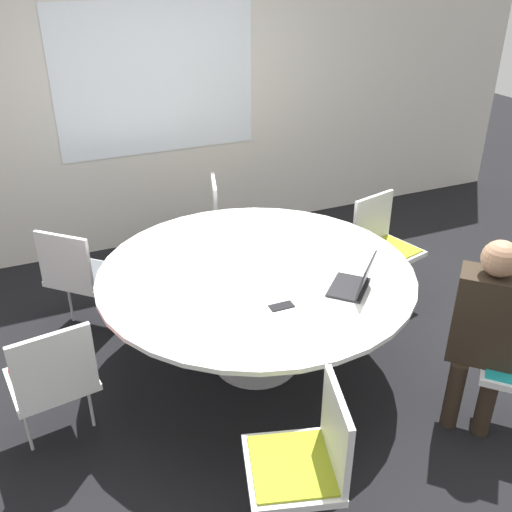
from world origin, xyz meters
The scene contains 12 objects.
ground_plane centered at (0.00, 0.00, 0.00)m, with size 16.00×16.00×0.00m, color black.
wall_back centered at (0.00, 2.19, 1.35)m, with size 8.00×0.07×2.70m.
conference_table centered at (0.00, 0.00, 0.66)m, with size 2.02×2.02×0.74m.
chair_1 centered at (1.28, 0.40, 0.51)m, with size 0.53×0.52×0.86m.
chair_2 centered at (0.32, 1.30, 0.51)m, with size 0.53×0.54×0.86m.
chair_3 centered at (-1.01, 0.87, 0.51)m, with size 0.61×0.61×0.86m.
chair_4 centered at (-1.31, -0.25, 0.51)m, with size 0.49×0.48×0.86m.
chair_5 centered at (-0.32, -1.30, 0.51)m, with size 0.53×0.54×0.86m.
person_0 centered at (0.96, -1.02, 0.71)m, with size 0.41×0.41×1.21m.
laptop centered at (0.45, -0.47, 0.80)m, with size 0.37×0.37×0.21m.
cell_phone centered at (-0.04, -0.45, 0.75)m, with size 0.14×0.07×0.01m.
handbag centered at (-0.16, 1.50, 0.14)m, with size 0.36×0.16×0.28m.
Camera 1 is at (-1.28, -2.90, 2.53)m, focal length 40.00 mm.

